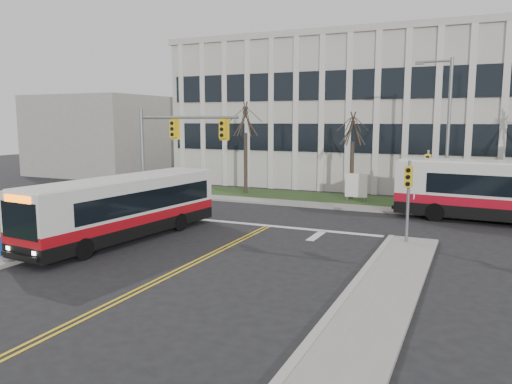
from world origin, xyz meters
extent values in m
plane|color=black|center=(0.00, 0.00, 0.00)|extent=(120.00, 120.00, 0.00)
cube|color=#9E9B93|center=(7.50, -5.00, 0.07)|extent=(2.00, 26.00, 0.14)
cube|color=#9E9B93|center=(5.00, 15.20, 0.07)|extent=(44.00, 1.60, 0.14)
cube|color=#2A451D|center=(5.00, 18.00, 0.06)|extent=(44.00, 5.00, 0.12)
cube|color=beige|center=(5.00, 30.00, 6.00)|extent=(40.00, 16.00, 12.00)
cube|color=#9E9B93|center=(-26.00, 26.00, 4.00)|extent=(12.00, 12.00, 8.00)
cylinder|color=slate|center=(-7.30, 7.20, 3.10)|extent=(0.22, 0.22, 6.20)
cylinder|color=slate|center=(-4.30, 7.20, 5.70)|extent=(6.00, 0.16, 0.16)
cube|color=yellow|center=(-5.10, 7.05, 5.10)|extent=(0.34, 0.24, 0.92)
cube|color=yellow|center=(-2.10, 7.05, 5.10)|extent=(0.34, 0.24, 0.92)
cylinder|color=slate|center=(7.20, 7.00, 1.90)|extent=(0.14, 0.14, 3.80)
cube|color=yellow|center=(7.20, 6.80, 3.10)|extent=(0.34, 0.24, 0.92)
cylinder|color=slate|center=(7.20, 15.50, 1.90)|extent=(0.14, 0.14, 3.80)
cube|color=yellow|center=(7.20, 15.30, 3.10)|extent=(0.34, 0.24, 0.92)
cylinder|color=slate|center=(8.20, 16.20, 4.60)|extent=(0.20, 0.20, 9.20)
cylinder|color=slate|center=(7.30, 16.20, 9.00)|extent=(1.80, 0.14, 0.14)
cube|color=slate|center=(6.40, 16.20, 8.95)|extent=(0.50, 0.25, 0.18)
cylinder|color=slate|center=(1.90, 17.50, 0.50)|extent=(0.08, 0.08, 1.00)
cylinder|color=slate|center=(3.10, 17.50, 0.50)|extent=(0.08, 0.08, 1.00)
cube|color=white|center=(2.50, 17.50, 1.20)|extent=(1.50, 0.12, 1.60)
cylinder|color=#42352B|center=(-6.00, 18.00, 2.31)|extent=(0.28, 0.28, 4.62)
cylinder|color=#42352B|center=(2.00, 18.20, 2.05)|extent=(0.28, 0.28, 4.09)
cube|color=navy|center=(-7.22, -1.93, 0.47)|extent=(0.56, 0.52, 0.95)
cube|color=maroon|center=(-7.26, 1.81, 0.47)|extent=(0.61, 0.58, 0.95)
camera|label=1|loc=(9.98, -15.72, 5.55)|focal=35.00mm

